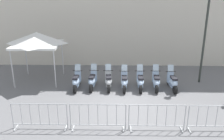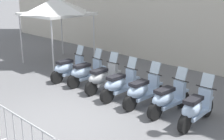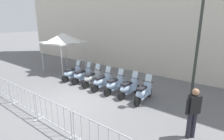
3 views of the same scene
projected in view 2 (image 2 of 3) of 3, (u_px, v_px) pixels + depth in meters
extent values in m
plane|color=slate|center=(64.00, 120.00, 7.74)|extent=(120.00, 120.00, 0.00)
cylinder|color=black|center=(83.00, 70.00, 11.37)|extent=(0.16, 0.49, 0.48)
cylinder|color=black|center=(57.00, 77.00, 10.53)|extent=(0.16, 0.49, 0.48)
cube|color=#A8C1E0|center=(71.00, 72.00, 10.94)|extent=(0.32, 0.88, 0.10)
ellipsoid|color=#A8C1E0|center=(64.00, 68.00, 10.68)|extent=(0.40, 0.85, 0.40)
cube|color=black|center=(65.00, 62.00, 10.64)|extent=(0.31, 0.61, 0.10)
cube|color=#A8C1E0|center=(79.00, 63.00, 11.16)|extent=(0.35, 0.15, 0.60)
cylinder|color=black|center=(79.00, 55.00, 11.07)|extent=(0.56, 0.06, 0.04)
cube|color=silver|center=(80.00, 50.00, 11.05)|extent=(0.33, 0.15, 0.35)
cube|color=#A8C1E0|center=(83.00, 63.00, 11.30)|extent=(0.21, 0.33, 0.06)
cylinder|color=black|center=(101.00, 74.00, 10.84)|extent=(0.19, 0.49, 0.48)
cylinder|color=black|center=(74.00, 82.00, 10.05)|extent=(0.19, 0.49, 0.48)
cube|color=#A8C1E0|center=(88.00, 77.00, 10.43)|extent=(0.37, 0.89, 0.10)
ellipsoid|color=#A8C1E0|center=(81.00, 72.00, 10.19)|extent=(0.44, 0.87, 0.40)
cube|color=black|center=(82.00, 66.00, 10.14)|extent=(0.34, 0.63, 0.10)
cube|color=#A8C1E0|center=(97.00, 67.00, 10.63)|extent=(0.35, 0.17, 0.60)
cylinder|color=black|center=(97.00, 58.00, 10.54)|extent=(0.56, 0.09, 0.04)
cube|color=silver|center=(98.00, 53.00, 10.52)|extent=(0.33, 0.17, 0.35)
cube|color=#A8C1E0|center=(101.00, 67.00, 10.77)|extent=(0.23, 0.34, 0.06)
cylinder|color=black|center=(116.00, 79.00, 10.29)|extent=(0.15, 0.48, 0.48)
cylinder|color=black|center=(91.00, 88.00, 9.40)|extent=(0.15, 0.48, 0.48)
cube|color=#B7BABC|center=(104.00, 82.00, 9.84)|extent=(0.29, 0.87, 0.10)
ellipsoid|color=#B7BABC|center=(98.00, 78.00, 9.57)|extent=(0.37, 0.85, 0.40)
cube|color=black|center=(99.00, 71.00, 9.53)|extent=(0.29, 0.60, 0.10)
cube|color=#B7BABC|center=(113.00, 72.00, 10.07)|extent=(0.34, 0.14, 0.60)
cylinder|color=black|center=(113.00, 63.00, 9.98)|extent=(0.56, 0.04, 0.04)
cube|color=silver|center=(114.00, 57.00, 9.96)|extent=(0.32, 0.14, 0.35)
cube|color=#B7BABC|center=(116.00, 72.00, 10.22)|extent=(0.20, 0.32, 0.06)
cylinder|color=black|center=(134.00, 86.00, 9.62)|extent=(0.17, 0.49, 0.48)
cylinder|color=black|center=(107.00, 96.00, 8.79)|extent=(0.17, 0.49, 0.48)
cube|color=#A8C1E0|center=(121.00, 89.00, 9.19)|extent=(0.33, 0.88, 0.10)
ellipsoid|color=#A8C1E0|center=(115.00, 84.00, 8.94)|extent=(0.41, 0.86, 0.40)
cube|color=black|center=(116.00, 77.00, 8.90)|extent=(0.32, 0.62, 0.10)
cube|color=#A8C1E0|center=(131.00, 78.00, 9.41)|extent=(0.35, 0.16, 0.60)
cylinder|color=black|center=(131.00, 68.00, 9.32)|extent=(0.56, 0.07, 0.04)
cube|color=silver|center=(132.00, 63.00, 9.30)|extent=(0.33, 0.16, 0.35)
cube|color=#A8C1E0|center=(135.00, 78.00, 9.55)|extent=(0.22, 0.33, 0.06)
cylinder|color=black|center=(157.00, 92.00, 9.07)|extent=(0.17, 0.49, 0.48)
cylinder|color=black|center=(130.00, 103.00, 8.25)|extent=(0.17, 0.49, 0.48)
cube|color=#A8C1E0|center=(144.00, 96.00, 8.65)|extent=(0.34, 0.88, 0.10)
ellipsoid|color=#A8C1E0|center=(138.00, 91.00, 8.39)|extent=(0.41, 0.86, 0.40)
cube|color=black|center=(139.00, 83.00, 8.35)|extent=(0.32, 0.62, 0.10)
cube|color=#A8C1E0|center=(154.00, 84.00, 8.86)|extent=(0.35, 0.16, 0.60)
cylinder|color=black|center=(154.00, 74.00, 8.77)|extent=(0.56, 0.07, 0.04)
cube|color=silver|center=(155.00, 68.00, 8.75)|extent=(0.33, 0.16, 0.35)
cube|color=#A8C1E0|center=(157.00, 84.00, 9.00)|extent=(0.22, 0.33, 0.06)
cylinder|color=black|center=(182.00, 99.00, 8.50)|extent=(0.19, 0.49, 0.48)
cylinder|color=black|center=(155.00, 111.00, 7.71)|extent=(0.19, 0.49, 0.48)
cube|color=#A8C1E0|center=(169.00, 104.00, 8.09)|extent=(0.37, 0.89, 0.10)
ellipsoid|color=#A8C1E0|center=(163.00, 98.00, 7.85)|extent=(0.45, 0.87, 0.40)
cube|color=black|center=(165.00, 90.00, 7.80)|extent=(0.34, 0.63, 0.10)
cube|color=#A8C1E0|center=(179.00, 91.00, 8.29)|extent=(0.35, 0.17, 0.60)
cylinder|color=black|center=(180.00, 80.00, 8.20)|extent=(0.56, 0.09, 0.04)
cube|color=silver|center=(182.00, 73.00, 8.18)|extent=(0.33, 0.17, 0.35)
cube|color=#A8C1E0|center=(183.00, 91.00, 8.42)|extent=(0.23, 0.34, 0.06)
cylinder|color=black|center=(207.00, 108.00, 7.92)|extent=(0.14, 0.48, 0.48)
cylinder|color=black|center=(185.00, 124.00, 7.03)|extent=(0.14, 0.48, 0.48)
cube|color=#A8C1E0|center=(197.00, 114.00, 7.47)|extent=(0.29, 0.87, 0.10)
ellipsoid|color=#A8C1E0|center=(192.00, 109.00, 7.20)|extent=(0.37, 0.84, 0.40)
cube|color=black|center=(193.00, 100.00, 7.16)|extent=(0.29, 0.60, 0.10)
cube|color=#A8C1E0|center=(205.00, 99.00, 7.70)|extent=(0.34, 0.14, 0.60)
cylinder|color=black|center=(206.00, 87.00, 7.61)|extent=(0.56, 0.04, 0.04)
cube|color=silver|center=(207.00, 80.00, 7.59)|extent=(0.32, 0.14, 0.35)
cube|color=#A8C1E0|center=(208.00, 99.00, 7.85)|extent=(0.20, 0.32, 0.06)
cylinder|color=#B2B5B7|center=(21.00, 118.00, 5.49)|extent=(2.11, 0.12, 0.04)
cylinder|color=#B2B5B7|center=(6.00, 127.00, 6.08)|extent=(0.02, 0.02, 0.87)
cylinder|color=#B2B5B7|center=(14.00, 133.00, 5.85)|extent=(0.02, 0.02, 0.87)
cylinder|color=#B2B5B7|center=(23.00, 139.00, 5.61)|extent=(0.02, 0.02, 0.87)
cylinder|color=silver|center=(21.00, 40.00, 13.01)|extent=(0.06, 0.06, 2.15)
cylinder|color=silver|center=(53.00, 47.00, 11.54)|extent=(0.06, 0.06, 2.15)
cylinder|color=silver|center=(62.00, 33.00, 14.64)|extent=(0.06, 0.06, 2.15)
cylinder|color=silver|center=(94.00, 39.00, 13.16)|extent=(0.06, 0.06, 2.15)
cube|color=white|center=(56.00, 14.00, 12.77)|extent=(2.54, 2.54, 0.12)
pyramid|color=white|center=(56.00, 5.00, 12.66)|extent=(2.54, 2.54, 0.65)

